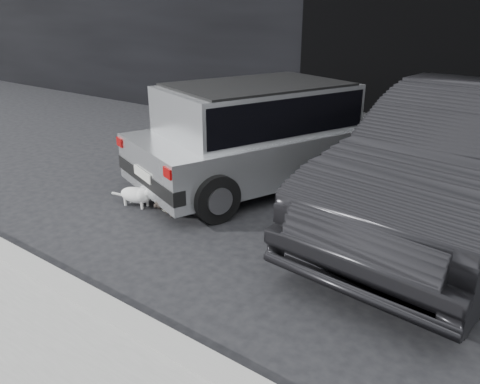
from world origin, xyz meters
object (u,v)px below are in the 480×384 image
Objects in this scene: silver_hatchback at (263,129)px; cat_white at (138,195)px; second_car at (463,160)px; cat_siamese at (177,204)px.

silver_hatchback reaches higher than cat_white.
second_car is (2.71, 0.06, 0.03)m from silver_hatchback.
second_car is 3.98m from cat_white.
second_car is at bearing 108.24° from cat_white.
cat_white is (-0.76, -1.78, -0.64)m from silver_hatchback.
silver_hatchback is 1.78m from cat_siamese.
silver_hatchback is at bearing 147.20° from cat_white.
cat_white is (-3.47, -1.84, -0.67)m from second_car.
silver_hatchback reaches higher than cat_siamese.
cat_siamese is (-0.19, -1.64, -0.68)m from silver_hatchback.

